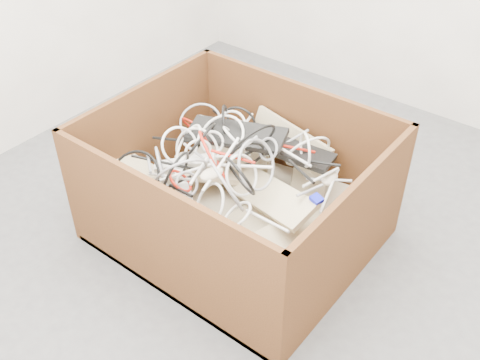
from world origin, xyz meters
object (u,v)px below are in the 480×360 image
Objects in this scene: power_strip_left at (185,164)px; vga_plug at (317,199)px; power_strip_right at (184,190)px; cardboard_box at (235,207)px.

power_strip_left is 6.10× the size of vga_plug.
power_strip_right is 5.91× the size of vga_plug.
power_strip_left is 1.03× the size of power_strip_right.
vga_plug is (0.59, 0.12, 0.03)m from power_strip_left.
power_strip_right is (-0.11, -0.20, 0.17)m from cardboard_box.
vga_plug reaches higher than power_strip_right.
cardboard_box is 24.92× the size of vga_plug.
power_strip_left is at bearing -158.20° from cardboard_box.
cardboard_box is 0.30m from power_strip_left.
power_strip_right is at bearing -119.59° from cardboard_box.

